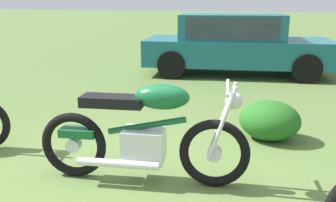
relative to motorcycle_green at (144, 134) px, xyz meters
name	(u,v)px	position (x,y,z in m)	size (l,w,h in m)	color
ground_plane	(131,183)	(-0.10, -0.10, -0.49)	(120.00, 120.00, 0.00)	#567038
motorcycle_green	(144,134)	(0.00, 0.00, 0.00)	(2.05, 0.81, 1.02)	black
car_teal	(235,41)	(-0.35, 5.95, 0.30)	(4.62, 2.64, 1.43)	#19606B
shrub_low	(270,120)	(1.00, 1.65, -0.24)	(0.78, 0.65, 0.51)	#23631E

